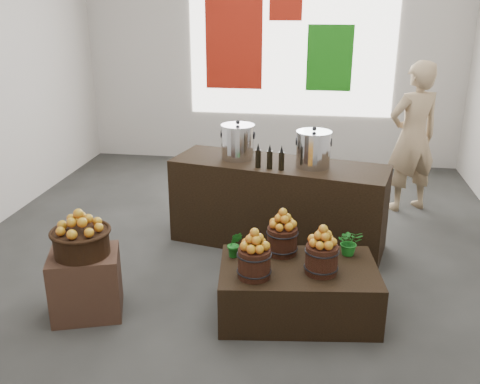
# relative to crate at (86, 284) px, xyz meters

# --- Properties ---
(ground) EXTENTS (7.00, 7.00, 0.00)m
(ground) POSITION_rel_crate_xyz_m (1.11, 1.32, -0.29)
(ground) COLOR #373735
(ground) RESTS_ON ground
(back_wall) EXTENTS (6.00, 0.04, 4.00)m
(back_wall) POSITION_rel_crate_xyz_m (1.11, 4.82, 1.71)
(back_wall) COLOR beige
(back_wall) RESTS_ON ground
(back_opening) EXTENTS (3.20, 0.02, 2.40)m
(back_opening) POSITION_rel_crate_xyz_m (1.41, 4.80, 1.71)
(back_opening) COLOR white
(back_opening) RESTS_ON back_wall
(deco_red_left) EXTENTS (0.90, 0.04, 1.40)m
(deco_red_left) POSITION_rel_crate_xyz_m (0.51, 4.79, 1.61)
(deco_red_left) COLOR #A31B0C
(deco_red_left) RESTS_ON back_wall
(deco_green_right) EXTENTS (0.70, 0.04, 1.00)m
(deco_green_right) POSITION_rel_crate_xyz_m (2.01, 4.79, 1.41)
(deco_green_right) COLOR #177011
(deco_green_right) RESTS_ON back_wall
(deco_red_upper) EXTENTS (0.50, 0.04, 0.50)m
(deco_red_upper) POSITION_rel_crate_xyz_m (1.31, 4.79, 2.21)
(deco_red_upper) COLOR #A31B0C
(deco_red_upper) RESTS_ON back_wall
(crate) EXTENTS (0.69, 0.62, 0.57)m
(crate) POSITION_rel_crate_xyz_m (0.00, 0.00, 0.00)
(crate) COLOR #4B3023
(crate) RESTS_ON ground
(wicker_basket) EXTENTS (0.46, 0.46, 0.21)m
(wicker_basket) POSITION_rel_crate_xyz_m (0.00, 0.00, 0.39)
(wicker_basket) COLOR black
(wicker_basket) RESTS_ON crate
(apples_in_basket) EXTENTS (0.36, 0.36, 0.19)m
(apples_in_basket) POSITION_rel_crate_xyz_m (0.00, 0.00, 0.59)
(apples_in_basket) COLOR #A60519
(apples_in_basket) RESTS_ON wicker_basket
(display_table) EXTENTS (1.41, 0.97, 0.46)m
(display_table) POSITION_rel_crate_xyz_m (1.79, 0.26, -0.06)
(display_table) COLOR black
(display_table) RESTS_ON ground
(apple_bucket_front_left) EXTENTS (0.26, 0.26, 0.24)m
(apple_bucket_front_left) POSITION_rel_crate_xyz_m (1.44, 0.03, 0.29)
(apple_bucket_front_left) COLOR #37170F
(apple_bucket_front_left) RESTS_ON display_table
(apples_in_bucket_front_left) EXTENTS (0.20, 0.20, 0.18)m
(apples_in_bucket_front_left) POSITION_rel_crate_xyz_m (1.44, 0.03, 0.51)
(apples_in_bucket_front_left) COLOR #A60519
(apples_in_bucket_front_left) RESTS_ON apple_bucket_front_left
(apple_bucket_front_right) EXTENTS (0.26, 0.26, 0.24)m
(apple_bucket_front_right) POSITION_rel_crate_xyz_m (1.98, 0.18, 0.29)
(apple_bucket_front_right) COLOR #37170F
(apple_bucket_front_right) RESTS_ON display_table
(apples_in_bucket_front_right) EXTENTS (0.20, 0.20, 0.18)m
(apples_in_bucket_front_right) POSITION_rel_crate_xyz_m (1.98, 0.18, 0.51)
(apples_in_bucket_front_right) COLOR #A60519
(apples_in_bucket_front_right) RESTS_ON apple_bucket_front_right
(apple_bucket_rear) EXTENTS (0.26, 0.26, 0.24)m
(apple_bucket_rear) POSITION_rel_crate_xyz_m (1.63, 0.49, 0.29)
(apple_bucket_rear) COLOR #37170F
(apple_bucket_rear) RESTS_ON display_table
(apples_in_bucket_rear) EXTENTS (0.20, 0.20, 0.18)m
(apples_in_bucket_rear) POSITION_rel_crate_xyz_m (1.63, 0.49, 0.51)
(apples_in_bucket_rear) COLOR #A60519
(apples_in_bucket_rear) RESTS_ON apple_bucket_rear
(herb_garnish_right) EXTENTS (0.24, 0.21, 0.24)m
(herb_garnish_right) POSITION_rel_crate_xyz_m (2.22, 0.55, 0.29)
(herb_garnish_right) COLOR #166B1C
(herb_garnish_right) RESTS_ON display_table
(herb_garnish_left) EXTENTS (0.14, 0.12, 0.24)m
(herb_garnish_left) POSITION_rel_crate_xyz_m (1.23, 0.36, 0.29)
(herb_garnish_left) COLOR #166B1C
(herb_garnish_left) RESTS_ON display_table
(counter) EXTENTS (2.39, 1.20, 0.94)m
(counter) POSITION_rel_crate_xyz_m (1.50, 1.65, 0.18)
(counter) COLOR black
(counter) RESTS_ON ground
(stock_pot_left) EXTENTS (0.35, 0.35, 0.35)m
(stock_pot_left) POSITION_rel_crate_xyz_m (1.05, 1.75, 0.83)
(stock_pot_left) COLOR silver
(stock_pot_left) RESTS_ON counter
(stock_pot_center) EXTENTS (0.35, 0.35, 0.35)m
(stock_pot_center) POSITION_rel_crate_xyz_m (1.86, 1.57, 0.83)
(stock_pot_center) COLOR silver
(stock_pot_center) RESTS_ON counter
(oil_cruets) EXTENTS (0.26, 0.11, 0.26)m
(oil_cruets) POSITION_rel_crate_xyz_m (1.45, 1.43, 0.78)
(oil_cruets) COLOR black
(oil_cruets) RESTS_ON counter
(shopper) EXTENTS (0.82, 0.71, 1.89)m
(shopper) POSITION_rel_crate_xyz_m (3.07, 2.94, 0.66)
(shopper) COLOR tan
(shopper) RESTS_ON ground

